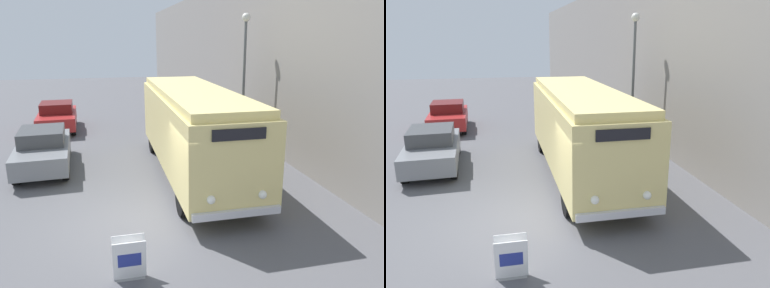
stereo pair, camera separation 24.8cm
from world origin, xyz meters
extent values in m
plane|color=#56565B|center=(0.00, 0.00, 0.00)|extent=(80.00, 80.00, 0.00)
cube|color=gray|center=(6.36, 10.00, 3.94)|extent=(0.30, 60.00, 7.87)
cylinder|color=black|center=(1.18, 0.18, 0.50)|extent=(0.28, 0.99, 0.99)
cylinder|color=black|center=(3.31, 0.18, 0.50)|extent=(0.28, 0.99, 0.99)
cylinder|color=black|center=(1.18, 6.49, 0.50)|extent=(0.28, 0.99, 0.99)
cylinder|color=black|center=(3.31, 6.49, 0.50)|extent=(0.28, 0.99, 0.99)
cube|color=#E5D17F|center=(2.24, 3.34, 1.70)|extent=(2.45, 9.11, 2.40)
cube|color=#F3DD87|center=(2.24, 3.34, 3.01)|extent=(2.25, 8.75, 0.24)
cube|color=silver|center=(2.24, -1.28, 0.62)|extent=(2.33, 0.12, 0.20)
sphere|color=white|center=(1.57, -1.25, 1.05)|extent=(0.22, 0.22, 0.22)
sphere|color=white|center=(2.91, -1.25, 1.05)|extent=(0.22, 0.22, 0.22)
cube|color=black|center=(2.24, -1.24, 2.64)|extent=(1.35, 0.06, 0.28)
cube|color=gray|center=(-0.51, -2.41, 0.00)|extent=(0.61, 0.20, 0.01)
cube|color=white|center=(-0.51, -2.49, 0.46)|extent=(0.68, 0.19, 0.92)
cube|color=white|center=(-0.51, -2.33, 0.46)|extent=(0.68, 0.19, 0.92)
cube|color=navy|center=(-0.51, -2.51, 0.48)|extent=(0.48, 0.06, 0.32)
cylinder|color=#595E60|center=(5.23, 6.30, 2.78)|extent=(0.12, 0.12, 5.57)
sphere|color=silver|center=(5.23, 6.30, 5.67)|extent=(0.36, 0.36, 0.36)
cylinder|color=black|center=(-3.89, 3.72, 0.30)|extent=(0.22, 0.61, 0.61)
cylinder|color=black|center=(-2.28, 3.82, 0.30)|extent=(0.22, 0.61, 0.61)
cylinder|color=black|center=(-4.06, 6.74, 0.30)|extent=(0.22, 0.61, 0.61)
cylinder|color=black|center=(-2.45, 6.83, 0.30)|extent=(0.22, 0.61, 0.61)
cube|color=slate|center=(-3.17, 5.28, 0.65)|extent=(2.12, 4.52, 0.69)
cube|color=#3F4043|center=(-3.18, 5.39, 1.26)|extent=(1.70, 2.08, 0.53)
cylinder|color=black|center=(-4.07, 10.29, 0.31)|extent=(0.22, 0.62, 0.62)
cylinder|color=black|center=(-2.42, 10.37, 0.31)|extent=(0.22, 0.62, 0.62)
cylinder|color=black|center=(-4.19, 13.01, 0.31)|extent=(0.22, 0.62, 0.62)
cylinder|color=black|center=(-2.55, 13.09, 0.31)|extent=(0.22, 0.62, 0.62)
cube|color=#A52323|center=(-3.31, 11.69, 0.65)|extent=(2.09, 4.20, 0.67)
cube|color=#5B1313|center=(-3.31, 11.79, 1.25)|extent=(1.70, 1.93, 0.53)
camera|label=1|loc=(-0.82, -9.28, 4.82)|focal=35.00mm
camera|label=2|loc=(-0.58, -9.33, 4.82)|focal=35.00mm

